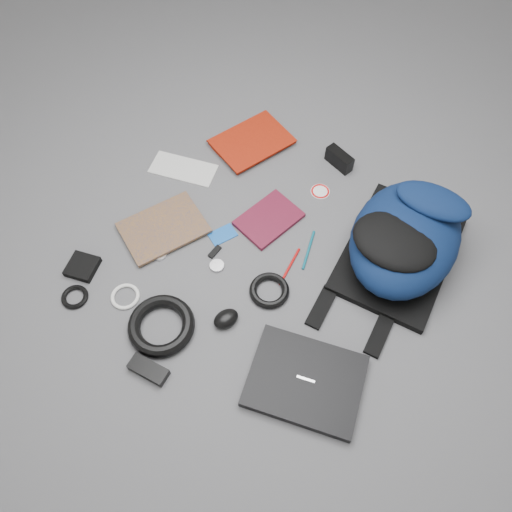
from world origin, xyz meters
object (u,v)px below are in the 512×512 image
Objects in this scene: mouse at (226,319)px; pouch at (82,267)px; laptop at (305,381)px; textbook_red at (236,126)px; backpack at (405,237)px; comic_book at (151,208)px; dvd_case at (269,219)px; power_brick at (149,370)px; compact_camera at (339,159)px.

mouse is 0.53m from pouch.
textbook_red is at bearing 120.49° from laptop.
backpack is 0.89m from comic_book.
laptop is at bearing -23.60° from textbook_red.
textbook_red is 0.83m from pouch.
comic_book is at bearing -72.13° from textbook_red.
laptop is (-0.00, -0.56, -0.09)m from backpack.
power_brick is (0.04, -0.66, 0.01)m from dvd_case.
mouse is at bearing -128.64° from backpack.
backpack is 5.57× the size of pouch.
backpack is at bearing 54.73° from power_brick.
laptop reaches higher than comic_book.
dvd_case is at bearing 117.91° from laptop.
textbook_red reaches higher than pouch.
power_brick is (-0.40, -0.81, -0.10)m from backpack.
textbook_red is at bearing 112.50° from comic_book.
comic_book is at bearing 178.65° from mouse.
backpack reaches higher than comic_book.
mouse reaches higher than pouch.
power_brick is at bearing -25.63° from comic_book.
dvd_case is 0.42m from mouse.
backpack reaches higher than compact_camera.
backpack reaches higher than laptop.
comic_book is 0.52m from mouse.
compact_camera is 1.36× the size of mouse.
mouse is at bearing 1.86° from comic_book.
mouse is (0.50, -0.69, 0.01)m from textbook_red.
laptop is at bearing 16.32° from mouse.
laptop is 1.17× the size of comic_book.
power_brick is at bearing -16.55° from pouch.
comic_book is at bearing -112.72° from compact_camera.
backpack is 0.47m from dvd_case.
comic_book is (0.01, -0.51, -0.00)m from textbook_red.
compact_camera is 0.77m from mouse.
compact_camera is 1.01m from pouch.
compact_camera is at bearing 91.18° from dvd_case.
laptop is 1.15× the size of textbook_red.
pouch is (-0.42, 0.13, -0.00)m from power_brick.
textbook_red is 0.51m from comic_book.
laptop reaches higher than pouch.
textbook_red is at bearing 152.58° from dvd_case.
compact_camera is at bearing 140.67° from backpack.
power_brick is (0.42, -0.95, -0.00)m from textbook_red.
laptop reaches higher than dvd_case.
textbook_red reaches higher than comic_book.
laptop is at bearing 8.90° from pouch.
compact_camera reaches higher than laptop.
textbook_red is 1.02× the size of comic_book.
dvd_case is at bearing 84.29° from power_brick.
mouse is at bearing 158.98° from laptop.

